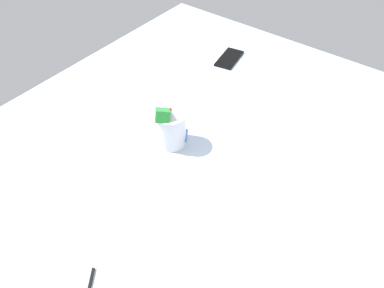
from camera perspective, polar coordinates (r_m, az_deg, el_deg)
The scene contains 3 objects.
bed_mattress at distance 119.10cm, azimuth -1.72°, elevation -9.01°, with size 180.00×140.00×18.00cm, color silver.
snack_cup at distance 120.67cm, azimuth -2.95°, elevation 2.28°, with size 10.26×9.62×14.40cm.
cell_phone at distance 161.99cm, azimuth 5.21°, elevation 11.80°, with size 6.80×14.00×0.80cm, color black.
Camera 1 is at (55.17, 46.24, 103.88)cm, focal length 38.26 mm.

